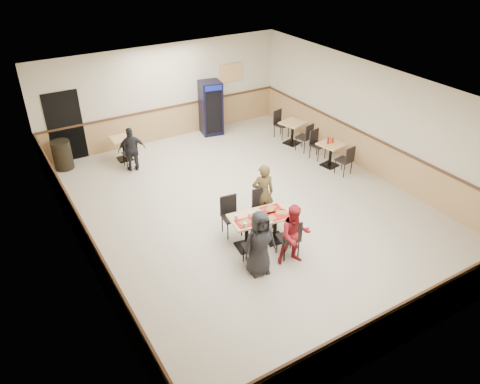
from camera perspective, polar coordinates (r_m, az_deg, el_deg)
ground at (r=11.67m, az=1.05°, el=-1.99°), size 10.00×10.00×0.00m
room_shell at (r=14.13m, az=1.71°, el=6.83°), size 10.00×10.00×10.00m
main_table at (r=10.21m, az=2.60°, el=-4.03°), size 1.47×0.87×0.74m
main_chairs at (r=10.20m, az=2.34°, el=-4.20°), size 1.43×1.77×0.94m
diner_woman_left at (r=9.30m, az=2.41°, el=-6.25°), size 0.76×0.56×1.43m
diner_woman_right at (r=9.63m, az=6.68°, el=-5.22°), size 0.79×0.69×1.37m
diner_man_opposite at (r=10.88m, az=2.81°, el=-0.13°), size 0.62×0.50×1.46m
lone_diner at (r=13.47m, az=-13.05°, el=5.08°), size 0.81×0.46×1.30m
tabletop_clutter at (r=10.01m, az=2.80°, el=-2.93°), size 1.23×0.65×0.12m
side_table_near at (r=13.69m, az=11.01°, el=4.91°), size 0.76×0.76×0.70m
side_table_near_chair_south at (r=13.33m, az=12.57°, el=3.90°), size 0.48×0.48×0.89m
side_table_near_chair_north at (r=14.07m, az=9.51°, el=5.71°), size 0.48×0.48×0.89m
side_table_far at (r=14.91m, az=6.42°, el=7.58°), size 0.83×0.83×0.72m
side_table_far_chair_south at (r=14.51m, az=7.78°, el=6.70°), size 0.52×0.52×0.91m
side_table_far_chair_north at (r=15.35m, az=5.12°, el=8.25°), size 0.52×0.52×0.91m
condiment_caddy at (r=13.57m, az=10.91°, el=6.20°), size 0.23×0.06×0.20m
back_table at (r=14.23m, az=-14.03°, el=5.56°), size 0.66×0.66×0.69m
back_table_chair_lone at (r=13.76m, az=-13.27°, el=4.66°), size 0.42×0.42×0.88m
pepsi_cooler at (r=15.48m, az=-3.57°, el=10.19°), size 0.77×0.77×1.75m
trash_bin at (r=14.25m, az=-20.84°, el=4.24°), size 0.53×0.53×0.84m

